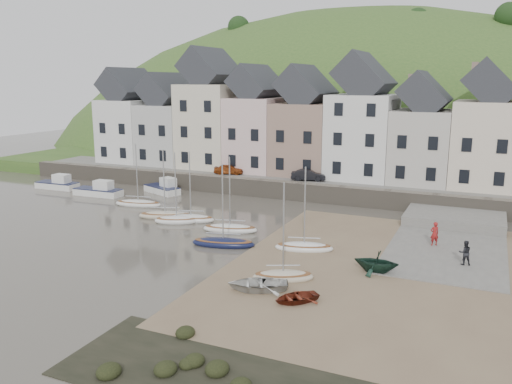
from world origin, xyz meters
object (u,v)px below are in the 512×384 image
at_px(person_dark, 465,253).
at_px(car_right, 308,175).
at_px(rowboat_red, 296,297).
at_px(sailboat_0, 138,203).
at_px(rowboat_green, 376,261).
at_px(person_red, 435,234).
at_px(car_left, 229,169).
at_px(rowboat_white, 258,284).

relative_size(person_dark, car_right, 0.45).
relative_size(rowboat_red, car_right, 0.71).
bearing_deg(person_dark, sailboat_0, -28.70).
height_order(rowboat_green, rowboat_red, rowboat_green).
bearing_deg(person_red, rowboat_red, 33.90).
xyz_separation_m(rowboat_green, car_left, (-20.74, 20.06, 1.37)).
bearing_deg(car_right, person_dark, -150.51).
distance_m(sailboat_0, car_left, 12.22).
bearing_deg(person_dark, car_left, -51.58).
distance_m(person_dark, car_right, 23.19).
xyz_separation_m(rowboat_green, person_dark, (5.04, 3.64, 0.16)).
height_order(rowboat_green, person_red, person_red).
height_order(rowboat_red, car_right, car_right).
relative_size(sailboat_0, rowboat_white, 1.80).
height_order(sailboat_0, person_dark, sailboat_0).
bearing_deg(rowboat_red, car_right, 150.84).
xyz_separation_m(person_red, person_dark, (2.25, -3.50, -0.06)).
distance_m(rowboat_green, car_left, 28.89).
bearing_deg(car_right, rowboat_red, -178.05).
bearing_deg(sailboat_0, person_dark, -9.62).
relative_size(person_red, car_right, 0.49).
distance_m(sailboat_0, person_red, 27.66).
xyz_separation_m(rowboat_red, car_right, (-8.21, 26.39, 1.87)).
relative_size(rowboat_white, car_left, 1.07).
bearing_deg(person_red, rowboat_green, 36.11).
bearing_deg(car_left, sailboat_0, 145.71).
bearing_deg(rowboat_green, car_right, -151.67).
distance_m(rowboat_green, car_right, 23.06).
bearing_deg(sailboat_0, rowboat_white, -36.88).
bearing_deg(person_dark, rowboat_red, 31.78).
height_order(sailboat_0, rowboat_green, sailboat_0).
bearing_deg(car_left, rowboat_green, -148.58).
bearing_deg(rowboat_green, rowboat_red, -26.97).
height_order(rowboat_white, rowboat_green, rowboat_green).
bearing_deg(rowboat_red, car_left, 167.35).
bearing_deg(person_dark, rowboat_green, 16.76).
height_order(rowboat_red, person_dark, person_dark).
bearing_deg(person_red, rowboat_white, 23.82).
relative_size(rowboat_green, person_dark, 1.68).
bearing_deg(car_left, rowboat_red, -160.75).
distance_m(sailboat_0, person_dark, 30.29).
bearing_deg(car_left, car_right, -104.54).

